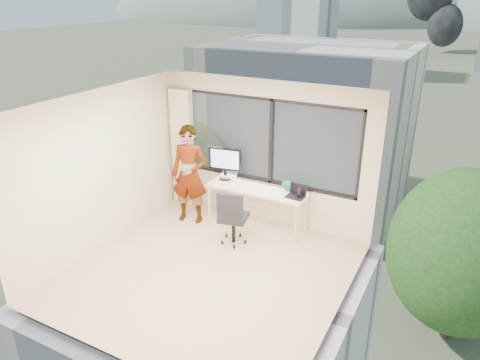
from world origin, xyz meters
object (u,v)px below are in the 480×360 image
Objects in this scene: monitor at (225,163)px; person at (189,175)px; chair at (233,216)px; handbag at (288,186)px; laptop at (296,192)px; desk at (257,207)px; game_console at (229,175)px.

person is at bearing -144.51° from monitor.
chair is 1.12m from handbag.
laptop is 1.40× the size of handbag.
game_console is (-0.68, 0.20, 0.41)m from desk.
laptop is (1.45, -0.15, -0.20)m from monitor.
monitor is 2.62× the size of handbag.
person is 6.16× the size of game_console.
game_console is at bearing 65.77° from monitor.
desk is 0.82m from game_console.
game_console is at bearing 174.10° from laptop.
chair is 1.21m from person.
game_console is at bearing 35.15° from person.
game_console is 1.20m from handbag.
chair reaches higher than laptop.
desk is at bearing 69.97° from chair.
person is 1.95m from laptop.
desk is at bearing -17.42° from monitor.
laptop is at bearing -29.01° from game_console.
chair is 1.66× the size of monitor.
person is 0.68m from monitor.
laptop is at bearing -4.20° from desk.
laptop is (1.92, 0.32, -0.06)m from person.
game_console is (0.03, 0.10, -0.27)m from monitor.
monitor is at bearing 176.65° from handbag.
handbag is (1.22, 0.06, -0.21)m from monitor.
desk is 7.80× the size of handbag.
handbag is at bearing -6.57° from monitor.
chair is 4.37× the size of handbag.
handbag reaches higher than game_console.
monitor is at bearing -123.66° from game_console.
laptop is at bearing 26.06° from chair.
chair is (-0.09, -0.72, 0.13)m from desk.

